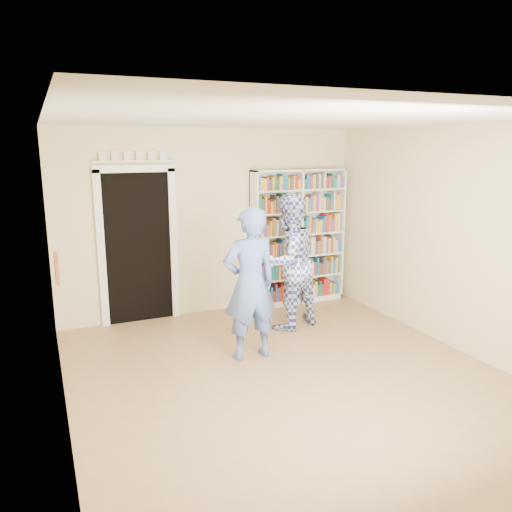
{
  "coord_description": "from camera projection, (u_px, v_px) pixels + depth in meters",
  "views": [
    {
      "loc": [
        -2.34,
        -4.4,
        2.46
      ],
      "look_at": [
        -0.0,
        0.9,
        1.17
      ],
      "focal_mm": 35.0,
      "sensor_mm": 36.0,
      "label": 1
    }
  ],
  "objects": [
    {
      "name": "wall_left",
      "position": [
        56.0,
        280.0,
        4.2
      ],
      "size": [
        0.0,
        5.0,
        5.0
      ],
      "primitive_type": "plane",
      "rotation": [
        1.57,
        0.0,
        1.57
      ],
      "color": "beige",
      "rests_on": "floor"
    },
    {
      "name": "man_plaid",
      "position": [
        288.0,
        262.0,
        6.72
      ],
      "size": [
        1.05,
        0.91,
        1.84
      ],
      "primitive_type": "imported",
      "rotation": [
        0.0,
        0.0,
        3.41
      ],
      "color": "#303D95",
      "rests_on": "floor"
    },
    {
      "name": "wall_right",
      "position": [
        458.0,
        240.0,
        5.98
      ],
      "size": [
        0.0,
        5.0,
        5.0
      ],
      "primitive_type": "plane",
      "rotation": [
        1.57,
        0.0,
        -1.57
      ],
      "color": "beige",
      "rests_on": "floor"
    },
    {
      "name": "floor",
      "position": [
        290.0,
        378.0,
        5.38
      ],
      "size": [
        5.0,
        5.0,
        0.0
      ],
      "primitive_type": "plane",
      "color": "#956C48",
      "rests_on": "ground"
    },
    {
      "name": "wall_back",
      "position": [
        212.0,
        222.0,
        7.32
      ],
      "size": [
        4.5,
        0.0,
        4.5
      ],
      "primitive_type": "plane",
      "rotation": [
        1.57,
        0.0,
        0.0
      ],
      "color": "beige",
      "rests_on": "floor"
    },
    {
      "name": "paper_sheet",
      "position": [
        301.0,
        267.0,
        6.57
      ],
      "size": [
        0.16,
        0.1,
        0.26
      ],
      "primitive_type": "cube",
      "rotation": [
        0.0,
        0.0,
        0.55
      ],
      "color": "white",
      "rests_on": "man_plaid"
    },
    {
      "name": "bookshelf",
      "position": [
        298.0,
        237.0,
        7.78
      ],
      "size": [
        1.53,
        0.29,
        2.1
      ],
      "rotation": [
        0.0,
        0.0,
        0.25
      ],
      "color": "white",
      "rests_on": "floor"
    },
    {
      "name": "doorway",
      "position": [
        138.0,
        240.0,
        6.91
      ],
      "size": [
        1.1,
        0.08,
        2.43
      ],
      "color": "black",
      "rests_on": "floor"
    },
    {
      "name": "wall_art",
      "position": [
        57.0,
        268.0,
        4.38
      ],
      "size": [
        0.03,
        0.25,
        0.25
      ],
      "primitive_type": "cube",
      "color": "maroon",
      "rests_on": "wall_left"
    },
    {
      "name": "ceiling",
      "position": [
        294.0,
        119.0,
        4.8
      ],
      "size": [
        5.0,
        5.0,
        0.0
      ],
      "primitive_type": "plane",
      "rotation": [
        3.14,
        0.0,
        0.0
      ],
      "color": "white",
      "rests_on": "wall_back"
    },
    {
      "name": "man_blue",
      "position": [
        250.0,
        284.0,
        5.74
      ],
      "size": [
        0.65,
        0.43,
        1.79
      ],
      "primitive_type": "imported",
      "rotation": [
        0.0,
        0.0,
        3.14
      ],
      "color": "#546EBB",
      "rests_on": "floor"
    }
  ]
}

